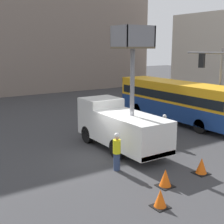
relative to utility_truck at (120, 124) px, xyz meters
name	(u,v)px	position (x,y,z in m)	size (l,w,h in m)	color
ground_plane	(107,156)	(-1.26, -0.62, -1.55)	(120.00, 120.00, 0.00)	#38383A
utility_truck	(120,124)	(0.00, 0.00, 0.00)	(2.27, 6.59, 6.97)	silver
city_bus	(177,99)	(7.76, 3.31, 0.30)	(2.62, 11.42, 3.15)	navy
traffic_light_pole	(214,75)	(8.07, 0.07, 2.41)	(3.78, 3.52, 5.79)	slate
road_worker_near_truck	(117,152)	(-1.91, -2.53, -0.60)	(0.38, 0.38, 1.90)	navy
road_worker_directing	(164,129)	(2.80, -0.71, -0.60)	(0.38, 0.38, 1.89)	navy
traffic_cone_near_truck	(201,166)	(1.23, -5.08, -1.19)	(0.68, 0.68, 0.78)	black
traffic_cone_mid_road	(160,199)	(-2.53, -6.40, -1.22)	(0.62, 0.62, 0.71)	black
traffic_cone_far_side	(165,178)	(-1.16, -5.17, -1.19)	(0.68, 0.68, 0.77)	black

